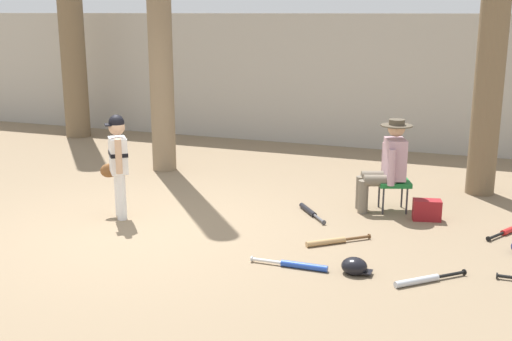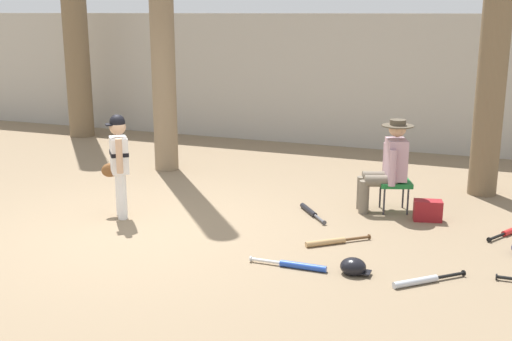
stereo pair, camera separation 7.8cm
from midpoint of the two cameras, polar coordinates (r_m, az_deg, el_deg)
name	(u,v)px [view 2 (the right image)]	position (r m, az deg, el deg)	size (l,w,h in m)	color
ground_plane	(140,231)	(7.62, -10.18, -5.35)	(60.00, 60.00, 0.00)	#7F6B51
concrete_back_wall	(292,79)	(12.51, 3.43, 8.28)	(18.00, 0.36, 2.48)	#ADA89E
tree_behind_spectator	(493,62)	(9.25, 20.84, 9.10)	(0.61, 0.61, 4.32)	brown
young_ballplayer	(118,159)	(7.98, -12.03, 1.01)	(0.54, 0.49, 1.31)	white
folding_stool	(394,184)	(8.32, 12.65, -1.20)	(0.51, 0.51, 0.41)	#196B2D
seated_spectator	(388,163)	(8.23, 12.08, 0.66)	(0.68, 0.54, 1.20)	#6B6051
handbag_beside_stool	(428,211)	(8.11, 15.50, -3.50)	(0.34, 0.18, 0.26)	maroon
tree_far_left	(74,7)	(13.44, -15.95, 13.99)	(0.66, 0.66, 5.84)	brown
bat_blue_youth	(297,265)	(6.45, 4.05, -8.53)	(0.81, 0.07, 0.07)	#2347AD
bat_aluminum_silver	(421,281)	(6.30, 15.03, -9.58)	(0.64, 0.59, 0.07)	#B7BCC6
bat_black_composite	(310,211)	(8.13, 5.19, -3.70)	(0.51, 0.63, 0.07)	black
bat_wood_tan	(331,242)	(7.12, 7.06, -6.39)	(0.64, 0.56, 0.07)	tan
bat_red_barrel	(511,231)	(7.99, 22.30, -5.07)	(0.44, 0.69, 0.07)	red
batting_helmet_black	(353,267)	(6.37, 9.12, -8.57)	(0.31, 0.23, 0.18)	black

